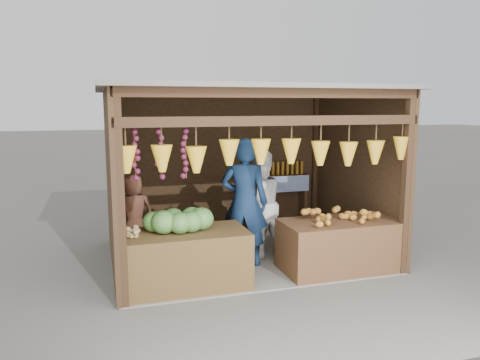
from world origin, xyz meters
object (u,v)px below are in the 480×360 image
object	(u,v)px
man_standing	(244,203)
vendor_seated	(135,212)
counter_left	(184,260)
woman_standing	(259,204)
counter_right	(341,245)

from	to	relation	value
man_standing	vendor_seated	xyz separation A→B (m)	(-1.57, 0.38, -0.13)
counter_left	man_standing	xyz separation A→B (m)	(1.02, 0.60, 0.58)
counter_left	woman_standing	size ratio (longest dim) A/B	0.98
man_standing	woman_standing	bearing A→B (deg)	-111.55
counter_left	counter_right	bearing A→B (deg)	-0.57
counter_left	vendor_seated	bearing A→B (deg)	119.21
counter_left	counter_right	distance (m)	2.30
counter_left	woman_standing	distance (m)	1.74
woman_standing	counter_left	bearing A→B (deg)	20.73
man_standing	woman_standing	size ratio (longest dim) A/B	1.14
counter_right	man_standing	xyz separation A→B (m)	(-1.28, 0.62, 0.59)
woman_standing	vendor_seated	xyz separation A→B (m)	(-1.93, 0.03, -0.01)
counter_left	man_standing	distance (m)	1.32
woman_standing	vendor_seated	bearing A→B (deg)	-14.87
counter_right	man_standing	world-z (taller)	man_standing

